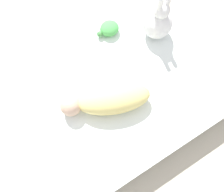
{
  "coord_description": "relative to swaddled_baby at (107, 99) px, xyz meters",
  "views": [
    {
      "loc": [
        0.25,
        0.42,
        1.55
      ],
      "look_at": [
        0.01,
        0.03,
        0.24
      ],
      "focal_mm": 35.0,
      "sensor_mm": 36.0,
      "label": 1
    }
  ],
  "objects": [
    {
      "name": "bunny_plush",
      "position": [
        -0.58,
        -0.28,
        0.04
      ],
      "size": [
        0.2,
        0.2,
        0.37
      ],
      "color": "white",
      "rests_on": "bed_mattress"
    },
    {
      "name": "swaddled_baby",
      "position": [
        0.0,
        0.0,
        0.0
      ],
      "size": [
        0.57,
        0.36,
        0.16
      ],
      "rotation": [
        0.0,
        0.0,
        5.89
      ],
      "color": "#EFDB7F",
      "rests_on": "bed_mattress"
    },
    {
      "name": "bed_mattress",
      "position": [
        -0.05,
        -0.04,
        -0.17
      ],
      "size": [
        1.41,
        1.03,
        0.19
      ],
      "color": "white",
      "rests_on": "ground_plane"
    },
    {
      "name": "ground_plane",
      "position": [
        -0.05,
        -0.04,
        -0.26
      ],
      "size": [
        12.0,
        12.0,
        0.0
      ],
      "primitive_type": "plane",
      "color": "#B2A893"
    },
    {
      "name": "pillow",
      "position": [
        0.48,
        0.29,
        -0.04
      ],
      "size": [
        0.3,
        0.39,
        0.07
      ],
      "color": "white",
      "rests_on": "bed_mattress"
    },
    {
      "name": "turtle_plush",
      "position": [
        -0.29,
        -0.47,
        -0.04
      ],
      "size": [
        0.17,
        0.13,
        0.08
      ],
      "color": "#51B756",
      "rests_on": "bed_mattress"
    }
  ]
}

